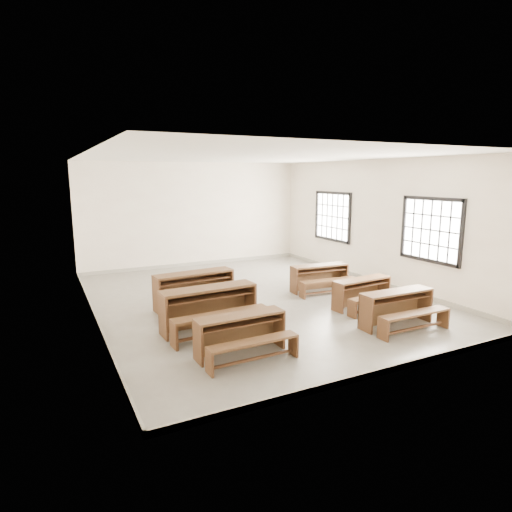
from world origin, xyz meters
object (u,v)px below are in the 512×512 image
desk_set_0 (242,332)px  desk_set_2 (195,287)px  desk_set_4 (363,291)px  desk_set_5 (320,276)px  desk_set_3 (398,306)px  desk_set_1 (210,306)px

desk_set_0 → desk_set_2: (0.16, 2.69, 0.07)m
desk_set_4 → desk_set_5: size_ratio=0.97×
desk_set_3 → desk_set_4: (0.20, 1.20, -0.03)m
desk_set_4 → desk_set_2: bearing=148.6°
desk_set_5 → desk_set_0: bearing=-137.7°
desk_set_0 → desk_set_3: 3.17m
desk_set_1 → desk_set_2: bearing=78.9°
desk_set_3 → desk_set_5: 2.72m
desk_set_2 → desk_set_5: desk_set_2 is taller
desk_set_3 → desk_set_5: desk_set_3 is taller
desk_set_2 → desk_set_3: desk_set_2 is taller
desk_set_2 → desk_set_4: 3.59m
desk_set_1 → desk_set_5: size_ratio=1.21×
desk_set_5 → desk_set_3: bearing=-89.0°
desk_set_0 → desk_set_1: size_ratio=0.81×
desk_set_0 → desk_set_5: (3.33, 2.59, -0.00)m
desk_set_2 → desk_set_4: (3.20, -1.61, -0.08)m
desk_set_3 → desk_set_4: size_ratio=1.04×
desk_set_0 → desk_set_3: size_ratio=0.98×
desk_set_5 → desk_set_1: bearing=-154.2°
desk_set_1 → desk_set_3: (3.20, -1.40, -0.07)m
desk_set_3 → desk_set_4: bearing=81.0°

